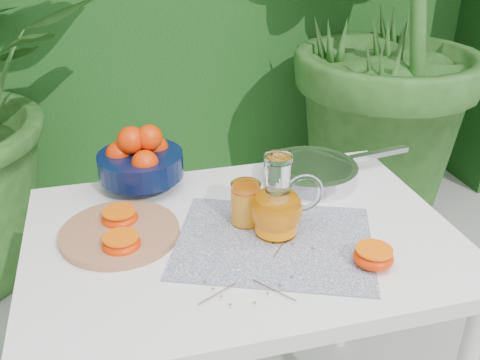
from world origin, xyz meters
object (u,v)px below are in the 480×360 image
object	(u,v)px
white_table	(242,261)
juice_pitcher	(278,207)
fruit_bowl	(140,159)
saute_pan	(312,172)
cutting_board	(120,233)

from	to	relation	value
white_table	juice_pitcher	bearing A→B (deg)	-18.51
fruit_bowl	saute_pan	xyz separation A→B (m)	(0.46, -0.08, -0.06)
white_table	juice_pitcher	distance (m)	0.17
fruit_bowl	saute_pan	distance (m)	0.47
cutting_board	white_table	bearing A→B (deg)	-11.73
cutting_board	fruit_bowl	xyz separation A→B (m)	(0.08, 0.23, 0.07)
cutting_board	fruit_bowl	distance (m)	0.26
juice_pitcher	white_table	bearing A→B (deg)	161.49
white_table	saute_pan	distance (m)	0.35
cutting_board	juice_pitcher	size ratio (longest dim) A/B	1.39
saute_pan	fruit_bowl	bearing A→B (deg)	169.86
juice_pitcher	saute_pan	size ratio (longest dim) A/B	0.42
white_table	juice_pitcher	size ratio (longest dim) A/B	5.02
fruit_bowl	saute_pan	size ratio (longest dim) A/B	0.55
fruit_bowl	juice_pitcher	world-z (taller)	juice_pitcher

